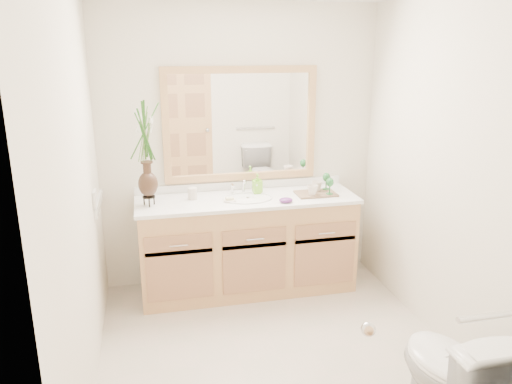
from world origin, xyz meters
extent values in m
plane|color=beige|center=(0.00, 0.00, 0.00)|extent=(2.60, 2.60, 0.00)
cube|color=white|center=(0.00, 1.30, 1.20)|extent=(2.40, 0.02, 2.40)
cube|color=white|center=(0.00, -1.30, 1.20)|extent=(2.40, 0.02, 2.40)
cube|color=white|center=(-1.20, 0.00, 1.20)|extent=(0.02, 2.60, 2.40)
cube|color=white|center=(1.20, 0.00, 1.20)|extent=(0.02, 2.60, 2.40)
cube|color=tan|center=(0.00, 1.01, 0.40)|extent=(1.80, 0.55, 0.80)
cube|color=white|center=(0.00, 1.01, 0.82)|extent=(1.84, 0.57, 0.03)
ellipsoid|color=white|center=(0.00, 0.99, 0.78)|extent=(0.38, 0.30, 0.12)
cylinder|color=silver|center=(0.00, 1.17, 0.89)|extent=(0.02, 0.02, 0.11)
cylinder|color=silver|center=(-0.10, 1.17, 0.87)|extent=(0.02, 0.02, 0.08)
cylinder|color=silver|center=(0.10, 1.17, 0.87)|extent=(0.02, 0.02, 0.08)
cube|color=white|center=(0.00, 1.28, 1.41)|extent=(1.20, 0.01, 0.85)
cube|color=tan|center=(0.00, 1.28, 1.86)|extent=(1.32, 0.04, 0.06)
cube|color=tan|center=(0.00, 1.28, 0.95)|extent=(1.32, 0.04, 0.06)
cube|color=tan|center=(-0.63, 1.28, 1.41)|extent=(0.06, 0.04, 0.85)
cube|color=tan|center=(0.63, 1.28, 1.41)|extent=(0.06, 0.04, 0.85)
cube|color=white|center=(-1.19, 0.76, 0.98)|extent=(0.02, 0.12, 0.12)
cube|color=tan|center=(-0.30, -1.29, 1.00)|extent=(0.80, 0.03, 2.00)
imported|color=white|center=(0.70, -0.92, 0.37)|extent=(0.42, 0.75, 0.74)
cylinder|color=black|center=(-0.80, 0.98, 0.90)|extent=(0.10, 0.10, 0.01)
ellipsoid|color=#2F2114|center=(-0.80, 0.98, 1.01)|extent=(0.15, 0.15, 0.20)
cylinder|color=#2F2114|center=(-0.80, 0.98, 1.13)|extent=(0.06, 0.06, 0.09)
cylinder|color=#4C7A33|center=(-0.80, 0.98, 1.37)|extent=(0.05, 0.05, 0.36)
cylinder|color=beige|center=(-0.45, 1.08, 0.88)|extent=(0.07, 0.07, 0.10)
cylinder|color=beige|center=(-0.16, 0.95, 0.84)|extent=(0.10, 0.10, 0.01)
cube|color=beige|center=(-0.16, 0.95, 0.85)|extent=(0.07, 0.05, 0.02)
imported|color=#78CE30|center=(0.11, 1.14, 0.91)|extent=(0.07, 0.07, 0.15)
ellipsoid|color=#5E256F|center=(0.28, 0.82, 0.85)|extent=(0.14, 0.13, 0.04)
cube|color=brown|center=(0.59, 0.98, 0.84)|extent=(0.34, 0.22, 0.02)
imported|color=beige|center=(0.54, 0.92, 0.89)|extent=(0.10, 0.10, 0.09)
imported|color=beige|center=(0.62, 1.04, 0.89)|extent=(0.12, 0.11, 0.09)
cylinder|color=#236B30|center=(0.69, 0.91, 0.85)|extent=(0.06, 0.06, 0.01)
cylinder|color=#236B30|center=(0.69, 0.91, 0.89)|extent=(0.01, 0.01, 0.09)
ellipsoid|color=#236B30|center=(0.69, 0.91, 0.95)|extent=(0.06, 0.06, 0.07)
cylinder|color=#236B30|center=(0.71, 1.06, 0.85)|extent=(0.06, 0.06, 0.01)
cylinder|color=#236B30|center=(0.71, 1.06, 0.90)|extent=(0.01, 0.01, 0.09)
ellipsoid|color=#236B30|center=(0.71, 1.06, 0.95)|extent=(0.07, 0.07, 0.08)
camera|label=1|loc=(-0.81, -2.88, 2.06)|focal=35.00mm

